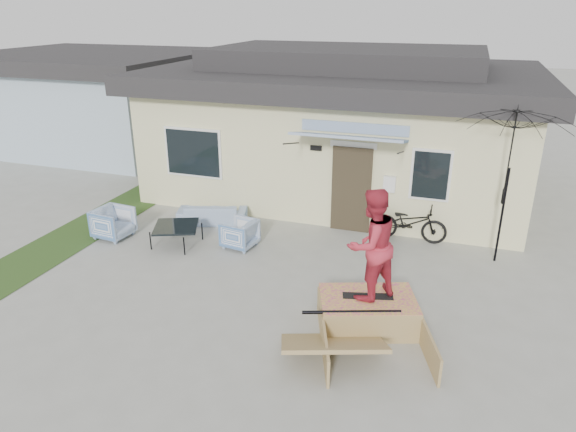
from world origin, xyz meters
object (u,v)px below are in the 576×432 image
(patio_umbrella, at_px, (507,184))
(skateboard, at_px, (368,296))
(loveseat, at_px, (212,210))
(armchair_right, at_px, (239,232))
(skater, at_px, (371,243))
(skate_ramp, at_px, (367,312))
(bicycle, at_px, (410,218))
(armchair_left, at_px, (113,221))
(coffee_table, at_px, (177,235))

(patio_umbrella, xyz_separation_m, skateboard, (-2.19, -3.30, -1.19))
(loveseat, height_order, armchair_right, armchair_right)
(armchair_right, distance_m, skater, 4.18)
(skate_ramp, distance_m, skateboard, 0.30)
(bicycle, bearing_deg, loveseat, 95.86)
(skateboard, xyz_separation_m, skater, (0.00, 0.00, 0.99))
(patio_umbrella, bearing_deg, armchair_left, -169.52)
(armchair_left, xyz_separation_m, skateboard, (6.40, -1.72, 0.16))
(loveseat, xyz_separation_m, coffee_table, (-0.18, -1.47, -0.10))
(bicycle, bearing_deg, skate_ramp, 176.24)
(coffee_table, relative_size, skater, 0.50)
(loveseat, distance_m, skate_ramp, 5.70)
(armchair_right, distance_m, skate_ramp, 4.04)
(armchair_left, height_order, patio_umbrella, patio_umbrella)
(patio_umbrella, distance_m, skater, 3.97)
(bicycle, distance_m, skateboard, 3.80)
(skater, bearing_deg, skate_ramp, 58.97)
(bicycle, distance_m, skater, 3.93)
(skate_ramp, distance_m, skater, 1.29)
(loveseat, xyz_separation_m, armchair_left, (-1.81, -1.58, 0.07))
(armchair_left, bearing_deg, bicycle, -66.88)
(skate_ramp, height_order, skater, skater)
(skater, bearing_deg, armchair_right, -83.57)
(skate_ramp, bearing_deg, bicycle, 66.75)
(loveseat, bearing_deg, armchair_left, 24.09)
(skateboard, bearing_deg, skate_ramp, -85.68)
(bicycle, xyz_separation_m, skateboard, (-0.28, -3.79, 0.01))
(armchair_left, relative_size, skate_ramp, 0.38)
(armchair_left, xyz_separation_m, skater, (6.40, -1.72, 1.15))
(loveseat, distance_m, skateboard, 5.66)
(coffee_table, height_order, bicycle, bicycle)
(coffee_table, bearing_deg, skateboard, -20.96)
(armchair_left, distance_m, coffee_table, 1.64)
(patio_umbrella, distance_m, skate_ramp, 4.26)
(skater, bearing_deg, armchair_left, -65.44)
(loveseat, xyz_separation_m, skate_ramp, (4.61, -3.35, -0.07))
(armchair_right, xyz_separation_m, coffee_table, (-1.42, -0.36, -0.12))
(armchair_right, relative_size, skater, 0.37)
(loveseat, bearing_deg, skater, 127.16)
(loveseat, relative_size, bicycle, 1.00)
(skateboard, bearing_deg, loveseat, 129.20)
(coffee_table, bearing_deg, patio_umbrella, 11.99)
(armchair_right, height_order, skater, skater)
(loveseat, xyz_separation_m, skater, (4.59, -3.30, 1.22))
(skate_ramp, bearing_deg, patio_umbrella, 37.72)
(bicycle, relative_size, skateboard, 2.02)
(coffee_table, bearing_deg, skater, -20.96)
(coffee_table, height_order, skater, skater)
(armchair_right, bearing_deg, skate_ramp, 65.09)
(armchair_right, height_order, skateboard, armchair_right)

